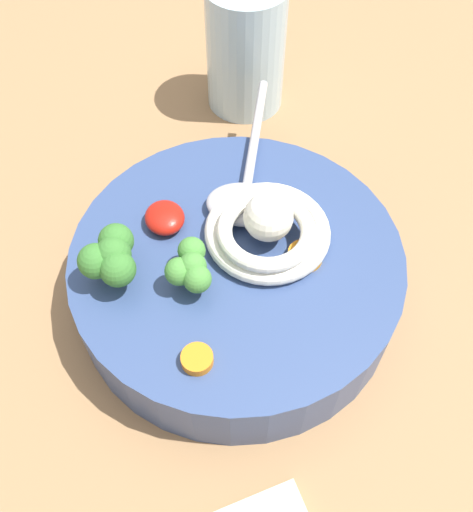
% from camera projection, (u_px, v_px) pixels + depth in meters
% --- Properties ---
extents(table_slab, '(1.22, 1.22, 0.04)m').
position_uv_depth(table_slab, '(237.00, 303.00, 0.50)').
color(table_slab, '#936D47').
rests_on(table_slab, ground).
extents(soup_bowl, '(0.26, 0.26, 0.06)m').
position_uv_depth(soup_bowl, '(236.00, 276.00, 0.46)').
color(soup_bowl, '#334775').
rests_on(soup_bowl, table_slab).
extents(noodle_pile, '(0.11, 0.10, 0.04)m').
position_uv_depth(noodle_pile, '(267.00, 228.00, 0.43)').
color(noodle_pile, silver).
rests_on(noodle_pile, soup_bowl).
extents(soup_spoon, '(0.17, 0.11, 0.02)m').
position_uv_depth(soup_spoon, '(246.00, 191.00, 0.46)').
color(soup_spoon, '#B7B7BC').
rests_on(soup_spoon, soup_bowl).
extents(chili_sauce_dollop, '(0.03, 0.03, 0.02)m').
position_uv_depth(chili_sauce_dollop, '(165.00, 218.00, 0.45)').
color(chili_sauce_dollop, '#B2190F').
rests_on(chili_sauce_dollop, soup_bowl).
extents(broccoli_floret_left, '(0.05, 0.04, 0.04)m').
position_uv_depth(broccoli_floret_left, '(111.00, 257.00, 0.40)').
color(broccoli_floret_left, '#7A9E60').
rests_on(broccoli_floret_left, soup_bowl).
extents(broccoli_floret_center, '(0.04, 0.03, 0.03)m').
position_uv_depth(broccoli_floret_center, '(191.00, 268.00, 0.40)').
color(broccoli_floret_center, '#7A9E60').
rests_on(broccoli_floret_center, soup_bowl).
extents(carrot_slice_rear, '(0.03, 0.03, 0.01)m').
position_uv_depth(carrot_slice_rear, '(305.00, 256.00, 0.43)').
color(carrot_slice_rear, orange).
rests_on(carrot_slice_rear, soup_bowl).
extents(carrot_slice_beside_chili, '(0.02, 0.02, 0.01)m').
position_uv_depth(carrot_slice_beside_chili, '(197.00, 359.00, 0.38)').
color(carrot_slice_beside_chili, orange).
rests_on(carrot_slice_beside_chili, soup_bowl).
extents(drinking_glass, '(0.08, 0.08, 0.13)m').
position_uv_depth(drinking_glass, '(246.00, 48.00, 0.57)').
color(drinking_glass, silver).
rests_on(drinking_glass, table_slab).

